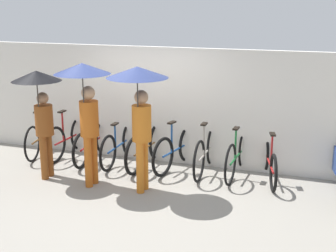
# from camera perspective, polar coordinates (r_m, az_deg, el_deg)

# --- Properties ---
(ground_plane) EXTENTS (30.00, 30.00, 0.00)m
(ground_plane) POSITION_cam_1_polar(r_m,az_deg,el_deg) (8.08, -6.12, -7.86)
(ground_plane) COLOR gray
(back_wall) EXTENTS (13.98, 0.12, 2.28)m
(back_wall) POSITION_cam_1_polar(r_m,az_deg,el_deg) (9.29, -1.74, 2.63)
(back_wall) COLOR silver
(back_wall) RESTS_ON ground
(parked_bicycle_0) EXTENTS (0.52, 1.76, 0.98)m
(parked_bicycle_0) POSITION_cam_1_polar(r_m,az_deg,el_deg) (10.20, -15.04, -1.16)
(parked_bicycle_0) COLOR black
(parked_bicycle_0) RESTS_ON ground
(parked_bicycle_1) EXTENTS (0.44, 1.71, 1.10)m
(parked_bicycle_1) POSITION_cam_1_polar(r_m,az_deg,el_deg) (9.92, -12.07, -1.39)
(parked_bicycle_1) COLOR black
(parked_bicycle_1) RESTS_ON ground
(parked_bicycle_2) EXTENTS (0.44, 1.79, 1.07)m
(parked_bicycle_2) POSITION_cam_1_polar(r_m,az_deg,el_deg) (9.59, -9.22, -1.94)
(parked_bicycle_2) COLOR black
(parked_bicycle_2) RESTS_ON ground
(parked_bicycle_3) EXTENTS (0.44, 1.77, 1.10)m
(parked_bicycle_3) POSITION_cam_1_polar(r_m,az_deg,el_deg) (9.36, -5.94, -2.23)
(parked_bicycle_3) COLOR black
(parked_bicycle_3) RESTS_ON ground
(parked_bicycle_4) EXTENTS (0.44, 1.79, 1.04)m
(parked_bicycle_4) POSITION_cam_1_polar(r_m,az_deg,el_deg) (9.10, -2.65, -2.58)
(parked_bicycle_4) COLOR black
(parked_bicycle_4) RESTS_ON ground
(parked_bicycle_5) EXTENTS (0.51, 1.72, 0.99)m
(parked_bicycle_5) POSITION_cam_1_polar(r_m,az_deg,el_deg) (8.97, 1.02, -2.83)
(parked_bicycle_5) COLOR black
(parked_bicycle_5) RESTS_ON ground
(parked_bicycle_6) EXTENTS (0.44, 1.78, 1.00)m
(parked_bicycle_6) POSITION_cam_1_polar(r_m,az_deg,el_deg) (8.79, 4.64, -3.16)
(parked_bicycle_6) COLOR black
(parked_bicycle_6) RESTS_ON ground
(parked_bicycle_7) EXTENTS (0.44, 1.77, 1.04)m
(parked_bicycle_7) POSITION_cam_1_polar(r_m,az_deg,el_deg) (8.71, 8.47, -3.50)
(parked_bicycle_7) COLOR black
(parked_bicycle_7) RESTS_ON ground
(parked_bicycle_8) EXTENTS (0.59, 1.69, 0.97)m
(parked_bicycle_8) POSITION_cam_1_polar(r_m,az_deg,el_deg) (8.59, 12.25, -4.22)
(parked_bicycle_8) COLOR black
(parked_bicycle_8) RESTS_ON ground
(pedestrian_leading) EXTENTS (0.85, 0.85, 1.98)m
(pedestrian_leading) POSITION_cam_1_polar(r_m,az_deg,el_deg) (8.44, -15.35, 3.27)
(pedestrian_leading) COLOR brown
(pedestrian_leading) RESTS_ON ground
(pedestrian_center) EXTENTS (0.93, 0.93, 2.16)m
(pedestrian_center) POSITION_cam_1_polar(r_m,az_deg,el_deg) (7.87, -10.06, 3.97)
(pedestrian_center) COLOR #B25619
(pedestrian_center) RESTS_ON ground
(pedestrian_trailing) EXTENTS (0.99, 0.99, 2.14)m
(pedestrian_trailing) POSITION_cam_1_polar(r_m,az_deg,el_deg) (7.50, -3.56, 3.75)
(pedestrian_trailing) COLOR #C66B1E
(pedestrian_trailing) RESTS_ON ground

